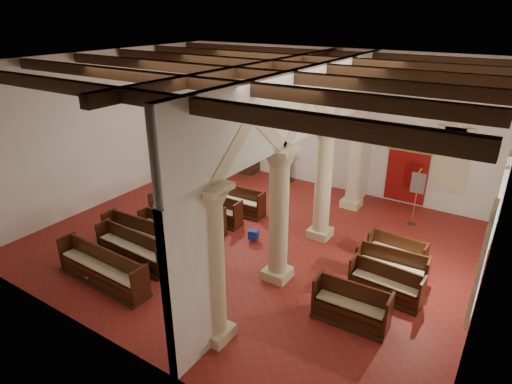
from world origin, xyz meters
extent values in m
plane|color=maroon|center=(0.00, 0.00, 0.00)|extent=(14.00, 14.00, 0.00)
plane|color=#302010|center=(0.00, 0.00, 6.00)|extent=(14.00, 14.00, 0.00)
cube|color=white|center=(0.00, 6.00, 3.00)|extent=(14.00, 0.02, 6.00)
cube|color=white|center=(0.00, -6.00, 3.00)|extent=(14.00, 0.02, 6.00)
cube|color=white|center=(-7.00, 0.00, 3.00)|extent=(0.02, 12.00, 6.00)
cube|color=white|center=(7.00, 0.00, 3.00)|extent=(0.02, 12.00, 6.00)
cube|color=beige|center=(1.80, -4.50, 0.15)|extent=(0.75, 0.75, 0.30)
cylinder|color=beige|center=(1.80, -4.50, 1.95)|extent=(0.56, 0.56, 3.30)
cube|color=beige|center=(1.80, -1.50, 0.15)|extent=(0.75, 0.75, 0.30)
cylinder|color=beige|center=(1.80, -1.50, 1.95)|extent=(0.56, 0.56, 3.30)
cube|color=beige|center=(1.80, 1.50, 0.15)|extent=(0.75, 0.75, 0.30)
cylinder|color=beige|center=(1.80, 1.50, 1.95)|extent=(0.56, 0.56, 3.30)
cube|color=beige|center=(1.80, 4.50, 0.15)|extent=(0.75, 0.75, 0.30)
cylinder|color=beige|center=(1.80, 4.50, 1.95)|extent=(0.56, 0.56, 3.30)
cube|color=white|center=(1.80, 0.00, 5.04)|extent=(0.25, 11.90, 1.93)
cube|color=#3A8368|center=(6.98, -1.50, 2.20)|extent=(0.03, 1.00, 2.20)
cube|color=#3A8368|center=(6.98, 2.50, 2.20)|extent=(0.03, 1.00, 2.20)
cube|color=#3A8368|center=(5.00, 5.98, 2.20)|extent=(1.00, 0.03, 2.20)
cube|color=#392112|center=(-4.50, 5.50, 0.90)|extent=(2.00, 0.80, 1.80)
cube|color=#392112|center=(-4.50, 5.50, 1.90)|extent=(2.10, 0.85, 0.20)
cube|color=#3C1D13|center=(-1.77, 5.50, 0.06)|extent=(0.54, 0.54, 0.11)
cube|color=#3C1D13|center=(-1.77, 5.50, 0.63)|extent=(0.26, 0.26, 1.25)
cube|color=#3C1D13|center=(-1.77, 5.41, 1.31)|extent=(0.59, 0.48, 0.22)
cube|color=maroon|center=(3.50, 5.92, 1.15)|extent=(1.60, 0.06, 2.10)
cylinder|color=gold|center=(3.50, 5.90, 2.25)|extent=(1.80, 0.04, 0.04)
cone|color=#392112|center=(4.29, 4.25, 0.06)|extent=(0.33, 0.33, 0.11)
cylinder|color=gold|center=(4.29, 4.25, 1.10)|extent=(0.04, 0.04, 2.21)
cylinder|color=gold|center=(4.29, 4.25, 2.12)|extent=(0.07, 0.64, 0.03)
cube|color=navy|center=(4.29, 4.23, 1.66)|extent=(0.51, 0.05, 0.78)
cube|color=navy|center=(-1.58, -3.65, 0.24)|extent=(0.29, 0.23, 0.28)
cube|color=navy|center=(-0.84, -1.70, 0.27)|extent=(0.35, 0.28, 0.34)
cube|color=navy|center=(0.01, -0.06, 0.26)|extent=(0.38, 0.33, 0.32)
cylinder|color=silver|center=(-3.20, -4.66, 0.16)|extent=(0.96, 0.23, 0.10)
cylinder|color=white|center=(-2.06, -3.21, 0.16)|extent=(1.09, 0.32, 0.11)
cube|color=#392112|center=(-2.34, -4.51, 0.05)|extent=(3.33, 0.80, 0.10)
cube|color=#3C260D|center=(-2.34, -4.56, 0.34)|extent=(3.17, 0.48, 0.47)
cube|color=#3C260D|center=(-2.34, -4.33, 0.60)|extent=(3.17, 0.14, 0.99)
cube|color=#3C260D|center=(-3.96, -4.49, 0.60)|extent=(0.09, 0.62, 0.99)
cube|color=#3C260D|center=(-0.72, -4.49, 0.60)|extent=(0.09, 0.62, 0.99)
cube|color=beige|center=(-2.34, -4.56, 0.60)|extent=(3.05, 0.44, 0.05)
cube|color=#392112|center=(-2.48, -3.22, 0.05)|extent=(2.92, 0.79, 0.10)
cube|color=#44260E|center=(-2.48, -3.27, 0.32)|extent=(2.76, 0.49, 0.44)
cube|color=#44260E|center=(-2.48, -3.04, 0.56)|extent=(2.74, 0.17, 0.93)
cube|color=#44260E|center=(-3.89, -3.20, 0.56)|extent=(0.09, 0.59, 0.93)
cube|color=#44260E|center=(-1.07, -3.20, 0.56)|extent=(0.09, 0.59, 0.93)
cube|color=beige|center=(-2.48, -3.27, 0.56)|extent=(2.65, 0.45, 0.05)
cube|color=#392112|center=(-2.54, -2.60, 0.05)|extent=(3.41, 0.88, 0.11)
cube|color=#432C0E|center=(-2.54, -2.66, 0.35)|extent=(3.25, 0.55, 0.48)
cube|color=#432C0E|center=(-2.54, -2.41, 0.62)|extent=(3.23, 0.20, 1.02)
cube|color=#432C0E|center=(-4.20, -2.58, 0.62)|extent=(0.10, 0.64, 1.02)
cube|color=#432C0E|center=(-0.89, -2.58, 0.62)|extent=(0.10, 0.64, 1.02)
cube|color=beige|center=(-2.54, -2.66, 0.62)|extent=(3.12, 0.50, 0.05)
cube|color=#392112|center=(-2.19, -1.70, 0.05)|extent=(2.97, 0.80, 0.09)
cube|color=#44260E|center=(-2.19, -1.74, 0.29)|extent=(2.80, 0.52, 0.41)
cube|color=#44260E|center=(-2.19, -1.54, 0.52)|extent=(2.78, 0.22, 0.86)
cube|color=#44260E|center=(-3.63, -1.68, 0.52)|extent=(0.09, 0.55, 0.86)
cube|color=#44260E|center=(-0.76, -1.68, 0.52)|extent=(0.09, 0.55, 0.86)
cube|color=beige|center=(-2.19, -1.74, 0.52)|extent=(2.69, 0.48, 0.05)
cube|color=#392112|center=(-2.60, -0.56, 0.05)|extent=(3.17, 0.76, 0.11)
cube|color=#3D220D|center=(-2.60, -0.61, 0.34)|extent=(3.02, 0.44, 0.47)
cube|color=#3D220D|center=(-2.60, -0.37, 0.60)|extent=(3.01, 0.10, 1.00)
cube|color=#3D220D|center=(-4.14, -0.54, 0.60)|extent=(0.08, 0.63, 1.00)
cube|color=#3D220D|center=(-1.05, -0.54, 0.60)|extent=(0.08, 0.63, 1.00)
cube|color=beige|center=(-2.60, -0.61, 0.60)|extent=(2.90, 0.40, 0.05)
cube|color=#392112|center=(-2.37, 0.41, 0.05)|extent=(2.84, 0.73, 0.10)
cube|color=#38210C|center=(-2.37, 0.37, 0.32)|extent=(2.68, 0.44, 0.44)
cube|color=#38210C|center=(-2.37, 0.59, 0.56)|extent=(2.68, 0.12, 0.92)
cube|color=#38210C|center=(-3.75, 0.43, 0.56)|extent=(0.08, 0.58, 0.92)
cube|color=#38210C|center=(-0.99, 0.43, 0.56)|extent=(0.08, 0.58, 0.92)
cube|color=beige|center=(-2.37, 0.37, 0.56)|extent=(2.58, 0.40, 0.05)
cube|color=#392112|center=(-1.99, 1.49, 0.05)|extent=(2.71, 0.80, 0.10)
cube|color=#401B0D|center=(-1.99, 1.44, 0.32)|extent=(2.55, 0.50, 0.45)
cube|color=#401B0D|center=(-1.99, 1.67, 0.57)|extent=(2.54, 0.17, 0.95)
cube|color=#401B0D|center=(-3.30, 1.51, 0.57)|extent=(0.09, 0.60, 0.95)
cube|color=#401B0D|center=(-0.68, 1.51, 0.57)|extent=(0.09, 0.60, 0.95)
cube|color=beige|center=(-1.99, 1.44, 0.57)|extent=(2.45, 0.45, 0.05)
cube|color=#392112|center=(4.36, -2.20, 0.05)|extent=(1.96, 0.80, 0.10)
cube|color=#45230E|center=(4.36, -2.26, 0.34)|extent=(1.80, 0.48, 0.47)
cube|color=#45230E|center=(4.36, -2.02, 0.60)|extent=(1.78, 0.14, 0.99)
cube|color=#45230E|center=(3.43, -2.18, 0.60)|extent=(0.10, 0.63, 0.99)
cube|color=#45230E|center=(5.29, -2.18, 0.60)|extent=(0.10, 0.63, 0.99)
cube|color=beige|center=(4.36, -2.26, 0.60)|extent=(1.72, 0.44, 0.05)
cube|color=#392112|center=(4.78, -0.71, 0.05)|extent=(2.04, 0.76, 0.09)
cube|color=#3E190D|center=(4.78, -0.76, 0.30)|extent=(1.88, 0.47, 0.42)
cube|color=#3E190D|center=(4.78, -0.55, 0.53)|extent=(1.86, 0.17, 0.88)
cube|color=#3E190D|center=(3.82, -0.70, 0.53)|extent=(0.10, 0.56, 0.88)
cube|color=#3E190D|center=(5.75, -0.70, 0.53)|extent=(0.10, 0.56, 0.88)
cube|color=beige|center=(4.78, -0.76, 0.53)|extent=(1.80, 0.43, 0.05)
cube|color=#392112|center=(4.69, 0.14, 0.05)|extent=(2.09, 0.81, 0.10)
cube|color=#38150C|center=(4.69, 0.09, 0.32)|extent=(1.92, 0.51, 0.44)
cube|color=#38150C|center=(4.69, 0.31, 0.56)|extent=(1.90, 0.19, 0.92)
cube|color=#38150C|center=(3.70, 0.16, 0.56)|extent=(0.11, 0.59, 0.92)
cube|color=#38150C|center=(5.67, 0.16, 0.56)|extent=(0.11, 0.59, 0.92)
cube|color=beige|center=(4.69, 0.09, 0.56)|extent=(1.84, 0.47, 0.05)
cube|color=#392112|center=(4.57, 1.11, 0.05)|extent=(1.81, 0.74, 0.09)
cube|color=#37180B|center=(4.57, 1.06, 0.30)|extent=(1.65, 0.45, 0.41)
cube|color=#37180B|center=(4.57, 1.27, 0.53)|extent=(1.63, 0.15, 0.87)
cube|color=#37180B|center=(3.71, 1.13, 0.53)|extent=(0.09, 0.55, 0.87)
cube|color=#37180B|center=(5.42, 1.13, 0.53)|extent=(0.09, 0.55, 0.87)
cube|color=beige|center=(4.57, 1.06, 0.53)|extent=(1.58, 0.41, 0.05)
camera|label=1|loc=(7.10, -10.91, 7.45)|focal=30.00mm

